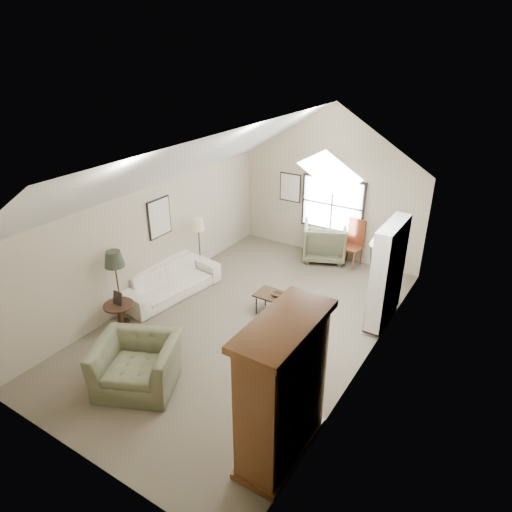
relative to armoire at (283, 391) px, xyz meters
The scene contains 18 objects.
room_shell 3.87m from the armoire, 132.25° to the left, with size 5.01×8.01×4.00m.
window 6.70m from the armoire, 108.11° to the left, with size 1.72×0.08×1.42m, color black.
skylight 4.02m from the armoire, 104.93° to the left, with size 0.80×1.20×0.52m, color white, non-canonical shape.
wall_art 5.98m from the armoire, 133.09° to the left, with size 1.97×3.71×0.88m.
armoire is the anchor object (origin of this frame).
tv_alcove 4.00m from the armoire, 87.71° to the left, with size 0.32×1.30×2.10m, color white.
media_console 4.08m from the armoire, 88.00° to the left, with size 0.34×1.18×0.60m, color #382316.
tv_panel 4.01m from the armoire, 88.00° to the left, with size 0.05×0.90×0.55m, color black.
sofa 5.03m from the armoire, 149.90° to the left, with size 2.38×0.93×0.70m, color silver.
armchair_near 2.80m from the armoire, behind, with size 1.32×1.15×0.86m, color #6D714F.
armchair_far 6.49m from the armoire, 109.16° to the left, with size 1.07×1.11×1.01m, color #5B5E42.
coffee_table 3.64m from the armoire, 120.75° to the left, with size 0.93×0.52×0.48m, color #372816.
bowl 3.59m from the armoire, 120.75° to the left, with size 0.22×0.22×0.05m, color #322214.
side_table 4.37m from the armoire, 167.99° to the left, with size 0.60×0.60×0.60m, color #352016.
side_chair 6.27m from the armoire, 102.73° to the left, with size 0.48×0.48×1.23m, color brown.
tripod_lamp 4.38m from the armoire, 91.24° to the left, with size 0.57×0.57×1.96m, color white, non-canonical shape.
dark_lamp 4.52m from the armoire, 165.98° to the left, with size 0.40×0.40×1.66m, color black, non-canonical shape.
tan_lamp 5.74m from the armoire, 139.86° to the left, with size 0.30×0.30×1.49m, color tan, non-canonical shape.
Camera 1 is at (4.38, -6.58, 5.38)m, focal length 32.00 mm.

